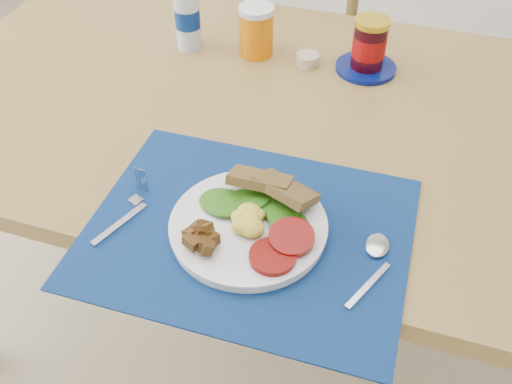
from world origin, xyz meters
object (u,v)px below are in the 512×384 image
water_bottle (187,12)px  juice_glass (256,32)px  chair_far (296,42)px  jam_on_saucer (369,48)px  breakfast_plate (245,224)px

water_bottle → juice_glass: 0.16m
chair_far → water_bottle: 0.60m
chair_far → jam_on_saucer: size_ratio=7.52×
breakfast_plate → juice_glass: 0.57m
chair_far → breakfast_plate: size_ratio=4.05×
breakfast_plate → jam_on_saucer: bearing=87.5°
jam_on_saucer → water_bottle: bearing=-176.0°
breakfast_plate → water_bottle: size_ratio=1.26×
juice_glass → breakfast_plate: bearing=-73.8°
breakfast_plate → juice_glass: juice_glass is taller
breakfast_plate → water_bottle: (-0.32, 0.53, 0.07)m
chair_far → juice_glass: chair_far is taller
breakfast_plate → juice_glass: (-0.16, 0.55, 0.03)m
jam_on_saucer → chair_far: bearing=120.9°
breakfast_plate → jam_on_saucer: size_ratio=1.86×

